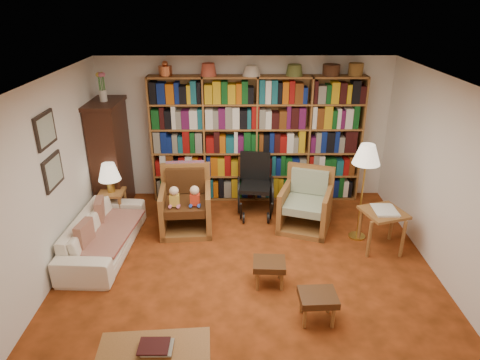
{
  "coord_description": "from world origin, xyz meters",
  "views": [
    {
      "loc": [
        -0.14,
        -4.74,
        3.42
      ],
      "look_at": [
        -0.1,
        0.6,
        1.1
      ],
      "focal_mm": 32.0,
      "sensor_mm": 36.0,
      "label": 1
    }
  ],
  "objects_px": {
    "wheelchair": "(255,186)",
    "armchair_leather": "(187,203)",
    "floor_lamp": "(366,158)",
    "side_table_lamp": "(113,199)",
    "footstool_a": "(269,266)",
    "coffee_table": "(154,354)",
    "footstool_b": "(318,299)",
    "armchair_sage": "(304,204)",
    "side_table_papers": "(383,217)",
    "sofa": "(104,234)"
  },
  "relations": [
    {
      "from": "side_table_papers",
      "to": "footstool_b",
      "type": "relative_size",
      "value": 1.57
    },
    {
      "from": "sofa",
      "to": "side_table_papers",
      "type": "distance_m",
      "value": 4.0
    },
    {
      "from": "wheelchair",
      "to": "coffee_table",
      "type": "distance_m",
      "value": 3.7
    },
    {
      "from": "sofa",
      "to": "armchair_sage",
      "type": "height_order",
      "value": "armchair_sage"
    },
    {
      "from": "armchair_leather",
      "to": "armchair_sage",
      "type": "height_order",
      "value": "armchair_leather"
    },
    {
      "from": "side_table_lamp",
      "to": "armchair_leather",
      "type": "bearing_deg",
      "value": -8.27
    },
    {
      "from": "footstool_a",
      "to": "coffee_table",
      "type": "xyz_separation_m",
      "value": [
        -1.17,
        -1.53,
        0.09
      ]
    },
    {
      "from": "side_table_lamp",
      "to": "armchair_leather",
      "type": "xyz_separation_m",
      "value": [
        1.22,
        -0.18,
        0.02
      ]
    },
    {
      "from": "sofa",
      "to": "floor_lamp",
      "type": "bearing_deg",
      "value": -81.83
    },
    {
      "from": "armchair_sage",
      "to": "side_table_papers",
      "type": "bearing_deg",
      "value": -34.75
    },
    {
      "from": "armchair_sage",
      "to": "footstool_a",
      "type": "relative_size",
      "value": 2.37
    },
    {
      "from": "armchair_leather",
      "to": "footstool_b",
      "type": "relative_size",
      "value": 2.29
    },
    {
      "from": "side_table_papers",
      "to": "footstool_b",
      "type": "height_order",
      "value": "side_table_papers"
    },
    {
      "from": "armchair_leather",
      "to": "armchair_sage",
      "type": "xyz_separation_m",
      "value": [
        1.86,
        0.02,
        -0.05
      ]
    },
    {
      "from": "footstool_b",
      "to": "coffee_table",
      "type": "height_order",
      "value": "coffee_table"
    },
    {
      "from": "armchair_leather",
      "to": "side_table_papers",
      "type": "distance_m",
      "value": 2.96
    },
    {
      "from": "wheelchair",
      "to": "floor_lamp",
      "type": "bearing_deg",
      "value": -29.49
    },
    {
      "from": "armchair_leather",
      "to": "floor_lamp",
      "type": "height_order",
      "value": "floor_lamp"
    },
    {
      "from": "armchair_sage",
      "to": "footstool_b",
      "type": "bearing_deg",
      "value": -94.3
    },
    {
      "from": "wheelchair",
      "to": "side_table_papers",
      "type": "relative_size",
      "value": 1.5
    },
    {
      "from": "floor_lamp",
      "to": "armchair_leather",
      "type": "bearing_deg",
      "value": 171.85
    },
    {
      "from": "side_table_lamp",
      "to": "armchair_leather",
      "type": "distance_m",
      "value": 1.23
    },
    {
      "from": "armchair_sage",
      "to": "wheelchair",
      "type": "bearing_deg",
      "value": 148.67
    },
    {
      "from": "side_table_lamp",
      "to": "floor_lamp",
      "type": "relative_size",
      "value": 0.35
    },
    {
      "from": "wheelchair",
      "to": "floor_lamp",
      "type": "height_order",
      "value": "floor_lamp"
    },
    {
      "from": "armchair_sage",
      "to": "coffee_table",
      "type": "xyz_separation_m",
      "value": [
        -1.84,
        -3.08,
        0.01
      ]
    },
    {
      "from": "footstool_a",
      "to": "side_table_lamp",
      "type": "bearing_deg",
      "value": 144.75
    },
    {
      "from": "sofa",
      "to": "side_table_lamp",
      "type": "relative_size",
      "value": 3.58
    },
    {
      "from": "armchair_sage",
      "to": "sofa",
      "type": "bearing_deg",
      "value": -165.89
    },
    {
      "from": "armchair_leather",
      "to": "footstool_b",
      "type": "distance_m",
      "value": 2.77
    },
    {
      "from": "floor_lamp",
      "to": "footstool_a",
      "type": "bearing_deg",
      "value": -141.16
    },
    {
      "from": "side_table_papers",
      "to": "armchair_sage",
      "type": "bearing_deg",
      "value": 145.25
    },
    {
      "from": "side_table_lamp",
      "to": "coffee_table",
      "type": "relative_size",
      "value": 0.49
    },
    {
      "from": "side_table_lamp",
      "to": "coffee_table",
      "type": "height_order",
      "value": "side_table_lamp"
    },
    {
      "from": "side_table_lamp",
      "to": "wheelchair",
      "type": "distance_m",
      "value": 2.34
    },
    {
      "from": "coffee_table",
      "to": "armchair_leather",
      "type": "bearing_deg",
      "value": 90.51
    },
    {
      "from": "floor_lamp",
      "to": "side_table_papers",
      "type": "xyz_separation_m",
      "value": [
        0.24,
        -0.3,
        -0.78
      ]
    },
    {
      "from": "side_table_papers",
      "to": "footstool_a",
      "type": "relative_size",
      "value": 1.61
    },
    {
      "from": "footstool_b",
      "to": "wheelchair",
      "type": "bearing_deg",
      "value": 102.58
    },
    {
      "from": "sofa",
      "to": "armchair_leather",
      "type": "distance_m",
      "value": 1.34
    },
    {
      "from": "footstool_a",
      "to": "footstool_b",
      "type": "distance_m",
      "value": 0.83
    },
    {
      "from": "armchair_sage",
      "to": "floor_lamp",
      "type": "xyz_separation_m",
      "value": [
        0.77,
        -0.4,
        0.93
      ]
    },
    {
      "from": "wheelchair",
      "to": "footstool_a",
      "type": "distance_m",
      "value": 2.03
    },
    {
      "from": "sofa",
      "to": "wheelchair",
      "type": "bearing_deg",
      "value": -58.4
    },
    {
      "from": "sofa",
      "to": "side_table_lamp",
      "type": "xyz_separation_m",
      "value": [
        -0.1,
        0.9,
        0.11
      ]
    },
    {
      "from": "side_table_papers",
      "to": "footstool_a",
      "type": "height_order",
      "value": "side_table_papers"
    },
    {
      "from": "footstool_b",
      "to": "coffee_table",
      "type": "distance_m",
      "value": 1.88
    },
    {
      "from": "wheelchair",
      "to": "footstool_b",
      "type": "xyz_separation_m",
      "value": [
        0.6,
        -2.68,
        -0.18
      ]
    },
    {
      "from": "wheelchair",
      "to": "armchair_leather",
      "type": "bearing_deg",
      "value": -156.0
    },
    {
      "from": "coffee_table",
      "to": "footstool_b",
      "type": "bearing_deg",
      "value": 27.42
    }
  ]
}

